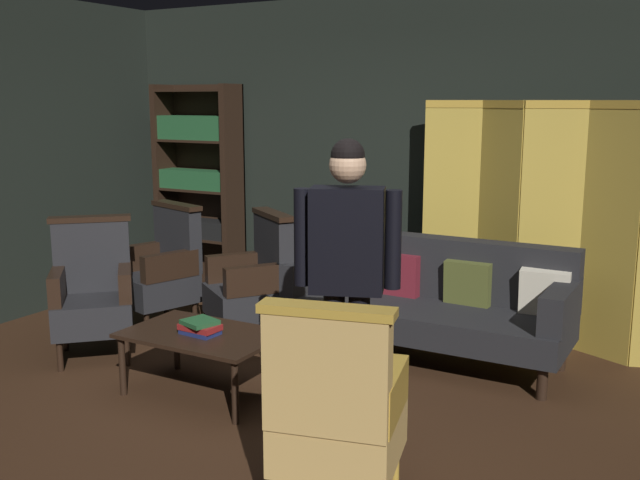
% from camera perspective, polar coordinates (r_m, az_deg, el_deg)
% --- Properties ---
extents(ground_plane, '(10.00, 10.00, 0.00)m').
position_cam_1_polar(ground_plane, '(4.69, -4.90, -13.12)').
color(ground_plane, '#331E11').
extents(back_wall, '(7.20, 0.10, 2.80)m').
position_cam_1_polar(back_wall, '(6.48, 7.18, 6.32)').
color(back_wall, black).
rests_on(back_wall, ground_plane).
extents(side_wall_left, '(0.10, 3.60, 2.80)m').
position_cam_1_polar(side_wall_left, '(6.84, -23.53, 5.75)').
color(side_wall_left, black).
rests_on(side_wall_left, ground_plane).
extents(folding_screen, '(2.13, 0.33, 1.90)m').
position_cam_1_polar(folding_screen, '(5.83, 17.61, 1.30)').
color(folding_screen, '#B29338').
rests_on(folding_screen, ground_plane).
extents(bookshelf, '(0.90, 0.32, 2.05)m').
position_cam_1_polar(bookshelf, '(7.38, -9.36, 4.38)').
color(bookshelf, black).
rests_on(bookshelf, ground_plane).
extents(velvet_couch, '(2.12, 0.78, 0.88)m').
position_cam_1_polar(velvet_couch, '(5.53, 8.35, -4.44)').
color(velvet_couch, black).
rests_on(velvet_couch, ground_plane).
extents(coffee_table, '(1.00, 0.64, 0.42)m').
position_cam_1_polar(coffee_table, '(4.86, -9.14, -7.63)').
color(coffee_table, black).
rests_on(coffee_table, ground_plane).
extents(armchair_gilt_accent, '(0.70, 0.69, 1.04)m').
position_cam_1_polar(armchair_gilt_accent, '(3.47, 1.25, -13.16)').
color(armchair_gilt_accent, '#B78E33').
rests_on(armchair_gilt_accent, ground_plane).
extents(armchair_wing_left, '(0.73, 0.72, 1.04)m').
position_cam_1_polar(armchair_wing_left, '(6.35, -12.19, -2.24)').
color(armchair_wing_left, black).
rests_on(armchair_wing_left, ground_plane).
extents(armchair_wing_right, '(0.82, 0.82, 1.04)m').
position_cam_1_polar(armchair_wing_right, '(5.74, -17.26, -3.89)').
color(armchair_wing_right, black).
rests_on(armchair_wing_right, ground_plane).
extents(armchair_wing_far, '(0.81, 0.81, 1.04)m').
position_cam_1_polar(armchair_wing_far, '(5.80, -5.14, -3.29)').
color(armchair_wing_far, black).
rests_on(armchair_wing_far, ground_plane).
extents(standing_figure, '(0.56, 0.34, 1.70)m').
position_cam_1_polar(standing_figure, '(4.02, 2.12, -1.77)').
color(standing_figure, black).
rests_on(standing_figure, ground_plane).
extents(book_navy_cloth, '(0.25, 0.17, 0.03)m').
position_cam_1_polar(book_navy_cloth, '(4.81, -9.31, -7.07)').
color(book_navy_cloth, navy).
rests_on(book_navy_cloth, coffee_table).
extents(book_red_leather, '(0.26, 0.17, 0.04)m').
position_cam_1_polar(book_red_leather, '(4.80, -9.32, -6.69)').
color(book_red_leather, maroon).
rests_on(book_red_leather, book_navy_cloth).
extents(book_green_cloth, '(0.24, 0.24, 0.03)m').
position_cam_1_polar(book_green_cloth, '(4.79, -9.33, -6.32)').
color(book_green_cloth, '#1E4C28').
rests_on(book_green_cloth, book_red_leather).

